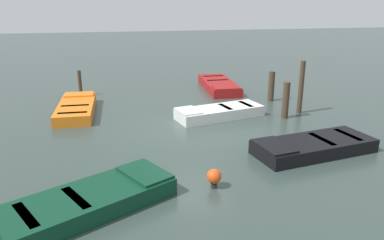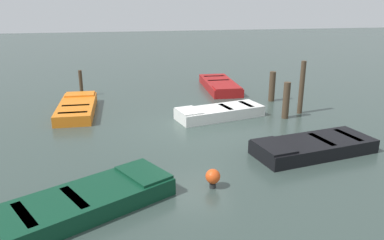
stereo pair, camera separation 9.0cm
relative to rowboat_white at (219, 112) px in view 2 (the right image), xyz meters
name	(u,v)px [view 2 (the right image)]	position (x,y,z in m)	size (l,w,h in m)	color
ground_plane	(192,130)	(-1.16, 1.28, -0.22)	(80.00, 80.00, 0.00)	#33423D
rowboat_white	(219,112)	(0.00, 0.00, 0.00)	(1.95, 3.52, 0.46)	silver
rowboat_dark_green	(89,200)	(-5.82, 4.44, 0.00)	(3.09, 3.95, 0.46)	#0C3823
rowboat_orange	(77,108)	(1.66, 5.39, 0.00)	(3.58, 1.37, 0.46)	orange
rowboat_red	(220,85)	(4.51, -1.21, 0.00)	(3.87, 1.49, 0.46)	maroon
rowboat_black	(313,146)	(-3.88, -1.82, 0.00)	(2.06, 3.79, 0.46)	black
mooring_piling_mid_left	(302,88)	(-0.03, -3.28, 0.82)	(0.19, 0.19, 2.08)	#423323
mooring_piling_near_right	(272,86)	(1.94, -2.89, 0.44)	(0.27, 0.27, 1.31)	#423323
mooring_piling_mid_right	(81,83)	(4.44, 5.44, 0.38)	(0.16, 0.16, 1.20)	#423323
mooring_piling_far_left	(286,100)	(-0.52, -2.45, 0.48)	(0.25, 0.25, 1.39)	#423323
marker_buoy	(213,177)	(-5.40, 1.57, 0.07)	(0.36, 0.36, 0.48)	#262626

